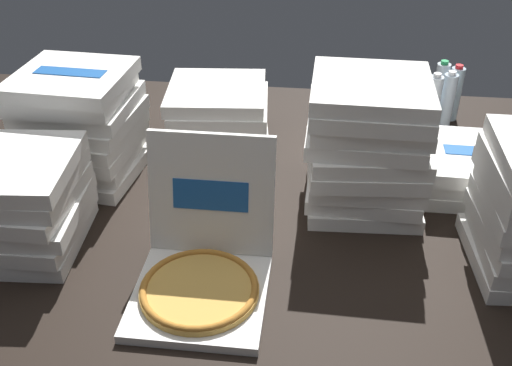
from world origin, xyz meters
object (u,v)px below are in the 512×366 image
water_bottle_3 (447,100)px  pizza_stack_right_mid (366,145)px  pizza_stack_left_far (16,202)px  open_pizza_box (203,263)px  pizza_stack_center_far (219,117)px  water_bottle_1 (433,103)px  water_bottle_0 (454,94)px  pizza_stack_right_near (80,124)px  water_bottle_2 (440,89)px  pizza_stack_left_mid (473,169)px

water_bottle_3 → pizza_stack_right_mid: bearing=-120.7°
pizza_stack_left_far → water_bottle_3: bearing=34.2°
open_pizza_box → pizza_stack_center_far: size_ratio=1.04×
pizza_stack_center_far → water_bottle_1: bearing=16.2°
water_bottle_0 → water_bottle_1: bearing=-134.8°
open_pizza_box → water_bottle_0: size_ratio=1.84×
pizza_stack_right_mid → water_bottle_3: pizza_stack_right_mid is taller
pizza_stack_right_near → water_bottle_2: size_ratio=1.67×
water_bottle_0 → water_bottle_2: 0.07m
pizza_stack_left_mid → pizza_stack_right_near: pizza_stack_right_near is taller
pizza_stack_left_mid → water_bottle_2: water_bottle_2 is taller
pizza_stack_right_near → water_bottle_0: (1.44, 0.63, -0.08)m
open_pizza_box → water_bottle_3: 1.40m
water_bottle_0 → water_bottle_3: same height
pizza_stack_left_mid → water_bottle_2: 0.61m
open_pizza_box → pizza_stack_right_mid: (0.47, 0.49, 0.15)m
water_bottle_1 → water_bottle_2: size_ratio=1.00×
water_bottle_0 → pizza_stack_left_mid: bearing=-91.2°
water_bottle_1 → open_pizza_box: bearing=-125.5°
water_bottle_1 → water_bottle_2: bearing=71.3°
pizza_stack_center_far → pizza_stack_left_far: (-0.52, -0.71, 0.03)m
water_bottle_1 → pizza_stack_right_near: bearing=-158.7°
water_bottle_0 → pizza_stack_center_far: bearing=-159.9°
water_bottle_3 → water_bottle_0: bearing=61.7°
pizza_stack_right_near → pizza_stack_left_far: size_ratio=1.02×
pizza_stack_center_far → water_bottle_2: pizza_stack_center_far is taller
pizza_stack_right_near → pizza_stack_right_mid: pizza_stack_right_mid is taller
water_bottle_0 → water_bottle_1: 0.15m
pizza_stack_left_far → water_bottle_0: pizza_stack_left_far is taller
pizza_stack_left_mid → pizza_stack_right_mid: (-0.40, -0.15, 0.15)m
pizza_stack_right_near → pizza_stack_left_mid: bearing=2.6°
pizza_stack_left_far → water_bottle_0: bearing=35.5°
pizza_stack_right_mid → water_bottle_1: pizza_stack_right_mid is taller
pizza_stack_left_mid → water_bottle_3: water_bottle_3 is taller
open_pizza_box → water_bottle_1: (0.78, 1.09, 0.04)m
pizza_stack_center_far → pizza_stack_right_mid: bearing=-31.7°
water_bottle_2 → water_bottle_1: bearing=-108.7°
open_pizza_box → water_bottle_0: (0.88, 1.20, 0.04)m
pizza_stack_right_mid → pizza_stack_left_far: (-1.08, -0.36, -0.08)m
pizza_stack_right_mid → water_bottle_2: bearing=64.2°
open_pizza_box → water_bottle_0: 1.49m
water_bottle_2 → water_bottle_3: bearing=-83.2°
pizza_stack_left_mid → water_bottle_0: size_ratio=1.58×
pizza_stack_center_far → water_bottle_3: pizza_stack_center_far is taller
water_bottle_2 → pizza_stack_right_near: bearing=-154.3°
open_pizza_box → water_bottle_1: size_ratio=1.84×
pizza_stack_right_mid → water_bottle_1: size_ratio=1.82×
water_bottle_3 → open_pizza_box: bearing=-126.9°
water_bottle_3 → water_bottle_1: bearing=-154.8°
open_pizza_box → pizza_stack_left_far: bearing=167.7°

